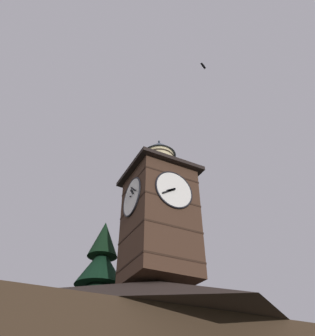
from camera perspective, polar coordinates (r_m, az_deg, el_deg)
name	(u,v)px	position (r m, az deg, el deg)	size (l,w,h in m)	color
clock_tower	(159,213)	(19.02, 0.29, -8.08)	(4.26, 4.26, 9.94)	#422B1E
pine_tree_behind	(95,324)	(20.89, -11.25, -25.89)	(6.50, 6.50, 12.37)	#473323
moon	(125,300)	(63.46, -5.82, -22.67)	(2.23, 2.23, 2.23)	silver
flying_bird_high	(203,66)	(21.69, 8.24, 17.78)	(0.52, 0.33, 0.10)	black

